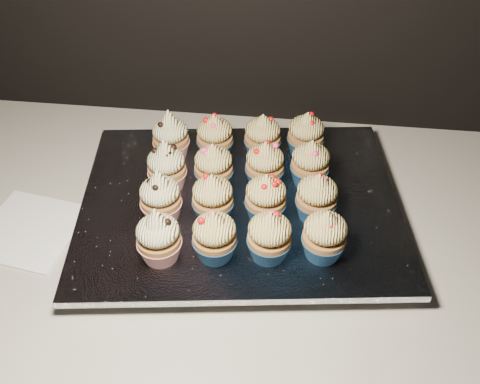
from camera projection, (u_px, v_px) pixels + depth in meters
The scene contains 21 objects.
cabinet at pixel (338, 382), 1.16m from camera, with size 2.40×0.60×0.86m, color black.
worktop at pixel (372, 241), 0.86m from camera, with size 2.44×0.64×0.04m, color beige.
napkin at pixel (29, 230), 0.85m from camera, with size 0.15×0.15×0.00m, color white.
baking_tray at pixel (240, 210), 0.87m from camera, with size 0.46×0.35×0.02m, color black.
foil_lining at pixel (240, 202), 0.86m from camera, with size 0.50×0.39×0.01m, color silver.
cupcake_0 at pixel (159, 237), 0.74m from camera, with size 0.06×0.06×0.10m.
cupcake_1 at pixel (215, 236), 0.74m from camera, with size 0.06×0.06×0.08m.
cupcake_2 at pixel (269, 236), 0.74m from camera, with size 0.06×0.06×0.08m.
cupcake_3 at pixel (325, 236), 0.74m from camera, with size 0.06×0.06×0.08m.
cupcake_4 at pixel (160, 198), 0.80m from camera, with size 0.06×0.06×0.10m.
cupcake_5 at pixel (213, 198), 0.80m from camera, with size 0.06×0.06×0.08m.
cupcake_6 at pixel (266, 198), 0.80m from camera, with size 0.06×0.06×0.08m.
cupcake_7 at pixel (317, 198), 0.80m from camera, with size 0.06×0.06×0.08m.
cupcake_8 at pixel (167, 167), 0.85m from camera, with size 0.06×0.06×0.10m.
cupcake_9 at pixel (214, 167), 0.85m from camera, with size 0.06×0.06×0.08m.
cupcake_10 at pixel (265, 165), 0.86m from camera, with size 0.06×0.06×0.08m.
cupcake_11 at pixel (310, 164), 0.86m from camera, with size 0.06×0.06×0.08m.
cupcake_12 at pixel (171, 137), 0.91m from camera, with size 0.06×0.06×0.10m.
cupcake_13 at pixel (215, 137), 0.91m from camera, with size 0.06×0.06×0.08m.
cupcake_14 at pixel (262, 137), 0.91m from camera, with size 0.06×0.06×0.08m.
cupcake_15 at pixel (306, 135), 0.92m from camera, with size 0.06×0.06×0.08m.
Camera 1 is at (-0.14, 1.09, 1.51)m, focal length 40.00 mm.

